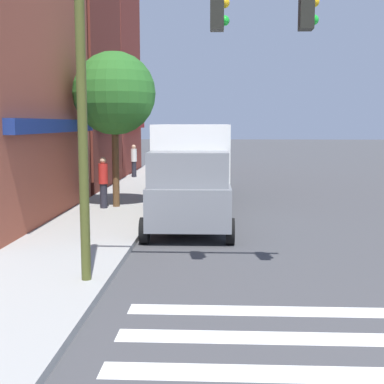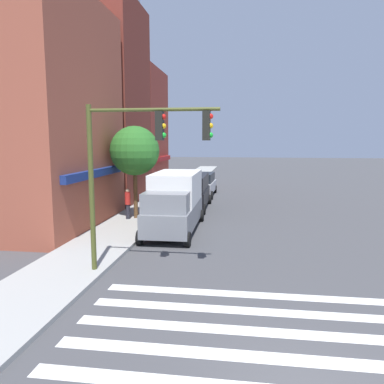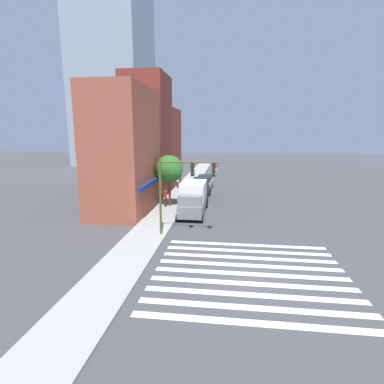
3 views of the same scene
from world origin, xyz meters
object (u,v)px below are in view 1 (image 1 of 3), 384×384
(box_truck_grey, at_px, (192,173))
(van_black, at_px, (199,165))
(pedestrian_white_shirt, at_px, (134,160))
(traffic_signal, at_px, (174,55))
(pedestrian_red_jacket, at_px, (103,182))
(street_tree, at_px, (114,94))
(suv_silver, at_px, (203,161))

(box_truck_grey, relative_size, van_black, 1.24)
(van_black, height_order, pedestrian_white_shirt, van_black)
(traffic_signal, bearing_deg, box_truck_grey, -0.28)
(van_black, xyz_separation_m, pedestrian_red_jacket, (-4.66, 3.17, -0.21))
(pedestrian_red_jacket, bearing_deg, van_black, -67.75)
(van_black, xyz_separation_m, street_tree, (-4.30, 2.80, 2.80))
(traffic_signal, bearing_deg, pedestrian_red_jacket, 20.20)
(box_truck_grey, height_order, pedestrian_red_jacket, box_truck_grey)
(pedestrian_red_jacket, bearing_deg, street_tree, -78.96)
(box_truck_grey, height_order, van_black, box_truck_grey)
(van_black, relative_size, street_tree, 0.93)
(box_truck_grey, xyz_separation_m, pedestrian_red_jacket, (2.02, 3.17, -0.51))
(box_truck_grey, bearing_deg, pedestrian_white_shirt, 15.85)
(traffic_signal, xyz_separation_m, box_truck_grey, (6.51, -0.03, -2.68))
(van_black, xyz_separation_m, pedestrian_white_shirt, (6.14, 3.78, -0.21))
(suv_silver, bearing_deg, traffic_signal, -178.64)
(traffic_signal, relative_size, street_tree, 1.09)
(box_truck_grey, xyz_separation_m, suv_silver, (12.80, 0.00, -0.56))
(pedestrian_white_shirt, distance_m, street_tree, 10.91)
(suv_silver, relative_size, pedestrian_white_shirt, 2.68)
(pedestrian_red_jacket, bearing_deg, box_truck_grey, -156.02)
(traffic_signal, height_order, van_black, traffic_signal)
(van_black, distance_m, suv_silver, 6.13)
(pedestrian_white_shirt, bearing_deg, traffic_signal, -128.18)
(box_truck_grey, relative_size, street_tree, 1.15)
(suv_silver, distance_m, pedestrian_red_jacket, 11.24)
(suv_silver, relative_size, street_tree, 0.88)
(traffic_signal, height_order, suv_silver, traffic_signal)
(street_tree, bearing_deg, traffic_signal, -162.73)
(street_tree, bearing_deg, van_black, -33.09)
(traffic_signal, height_order, street_tree, traffic_signal)
(pedestrian_white_shirt, height_order, street_tree, street_tree)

